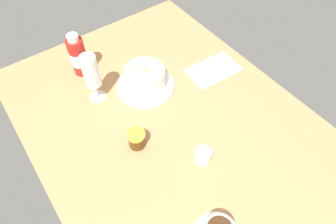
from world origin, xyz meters
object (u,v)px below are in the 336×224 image
object	(u,v)px
jam_jar	(137,139)
creamer_jug	(203,156)
wine_glass	(91,73)
sauce_bottle_red	(78,56)
cutlery_setting	(212,70)
porridge_bowl	(145,79)

from	to	relation	value
jam_jar	creamer_jug	bearing A→B (deg)	-141.00
wine_glass	sauce_bottle_red	size ratio (longest dim) A/B	1.10
creamer_jug	wine_glass	world-z (taller)	wine_glass
cutlery_setting	sauce_bottle_red	world-z (taller)	sauce_bottle_red
porridge_bowl	wine_glass	bearing A→B (deg)	69.12
sauce_bottle_red	cutlery_setting	bearing A→B (deg)	-125.31
cutlery_setting	wine_glass	size ratio (longest dim) A/B	1.10
sauce_bottle_red	wine_glass	bearing A→B (deg)	174.45
cutlery_setting	wine_glass	bearing A→B (deg)	71.73
porridge_bowl	sauce_bottle_red	xyz separation A→B (cm)	(20.66, 14.55, 3.41)
jam_jar	sauce_bottle_red	xyz separation A→B (cm)	(39.11, -0.59, 4.61)
cutlery_setting	creamer_jug	size ratio (longest dim) A/B	3.32
porridge_bowl	creamer_jug	distance (cm)	34.49
jam_jar	sauce_bottle_red	size ratio (longest dim) A/B	0.35
cutlery_setting	wine_glass	world-z (taller)	wine_glass
creamer_jug	cutlery_setting	bearing A→B (deg)	-45.64
creamer_jug	wine_glass	bearing A→B (deg)	18.72
wine_glass	porridge_bowl	bearing A→B (deg)	-110.88
cutlery_setting	jam_jar	size ratio (longest dim) A/B	3.49
porridge_bowl	sauce_bottle_red	bearing A→B (deg)	35.16
wine_glass	jam_jar	world-z (taller)	wine_glass
creamer_jug	jam_jar	size ratio (longest dim) A/B	1.05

